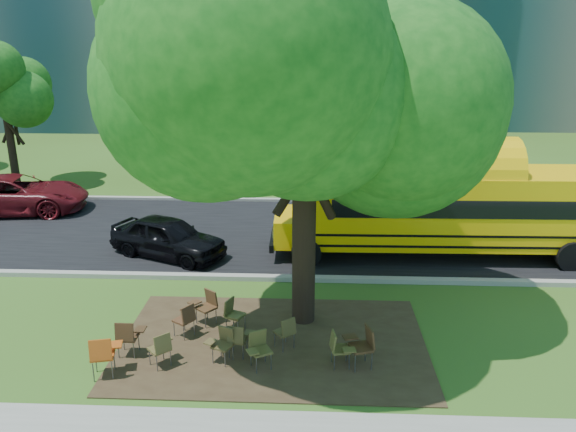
{
  "coord_description": "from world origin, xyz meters",
  "views": [
    {
      "loc": [
        1.86,
        -11.92,
        6.76
      ],
      "look_at": [
        1.15,
        3.8,
        1.71
      ],
      "focal_mm": 35.0,
      "sensor_mm": 36.0,
      "label": 1
    }
  ],
  "objects_px": {
    "chair_0": "(103,352)",
    "chair_9": "(207,304)",
    "chair_5": "(259,346)",
    "chair_2": "(161,346)",
    "school_bus": "(471,208)",
    "chair_6": "(363,343)",
    "main_tree": "(305,76)",
    "bg_car_red": "(16,194)",
    "chair_3": "(223,341)",
    "chair_8": "(186,317)",
    "chair_4": "(238,337)",
    "black_car": "(168,237)",
    "chair_7": "(339,347)",
    "chair_11": "(286,329)",
    "chair_1": "(128,335)",
    "chair_10": "(233,312)"
  },
  "relations": [
    {
      "from": "chair_4",
      "to": "chair_5",
      "type": "height_order",
      "value": "chair_5"
    },
    {
      "from": "chair_0",
      "to": "chair_2",
      "type": "bearing_deg",
      "value": 8.96
    },
    {
      "from": "chair_0",
      "to": "chair_11",
      "type": "bearing_deg",
      "value": 6.32
    },
    {
      "from": "chair_7",
      "to": "chair_11",
      "type": "relative_size",
      "value": 1.03
    },
    {
      "from": "chair_8",
      "to": "bg_car_red",
      "type": "bearing_deg",
      "value": 77.57
    },
    {
      "from": "chair_5",
      "to": "chair_11",
      "type": "height_order",
      "value": "chair_5"
    },
    {
      "from": "chair_2",
      "to": "chair_3",
      "type": "xyz_separation_m",
      "value": [
        1.26,
        0.27,
        -0.02
      ]
    },
    {
      "from": "chair_0",
      "to": "chair_3",
      "type": "distance_m",
      "value": 2.45
    },
    {
      "from": "chair_2",
      "to": "chair_5",
      "type": "height_order",
      "value": "chair_5"
    },
    {
      "from": "chair_8",
      "to": "chair_9",
      "type": "xyz_separation_m",
      "value": [
        0.37,
        0.67,
        0.02
      ]
    },
    {
      "from": "chair_7",
      "to": "chair_8",
      "type": "bearing_deg",
      "value": -116.6
    },
    {
      "from": "chair_5",
      "to": "chair_7",
      "type": "bearing_deg",
      "value": 156.12
    },
    {
      "from": "chair_3",
      "to": "chair_6",
      "type": "height_order",
      "value": "chair_6"
    },
    {
      "from": "chair_7",
      "to": "bg_car_red",
      "type": "xyz_separation_m",
      "value": [
        -12.4,
        10.53,
        0.25
      ]
    },
    {
      "from": "chair_3",
      "to": "chair_4",
      "type": "distance_m",
      "value": 0.36
    },
    {
      "from": "chair_4",
      "to": "bg_car_red",
      "type": "distance_m",
      "value": 14.46
    },
    {
      "from": "chair_5",
      "to": "chair_11",
      "type": "xyz_separation_m",
      "value": [
        0.55,
        0.8,
        -0.02
      ]
    },
    {
      "from": "chair_6",
      "to": "chair_2",
      "type": "bearing_deg",
      "value": 76.74
    },
    {
      "from": "chair_11",
      "to": "chair_3",
      "type": "bearing_deg",
      "value": 163.67
    },
    {
      "from": "main_tree",
      "to": "bg_car_red",
      "type": "height_order",
      "value": "main_tree"
    },
    {
      "from": "chair_9",
      "to": "chair_8",
      "type": "bearing_deg",
      "value": 100.34
    },
    {
      "from": "chair_0",
      "to": "chair_5",
      "type": "xyz_separation_m",
      "value": [
        3.15,
        0.49,
        -0.07
      ]
    },
    {
      "from": "chair_0",
      "to": "chair_9",
      "type": "height_order",
      "value": "chair_0"
    },
    {
      "from": "chair_6",
      "to": "black_car",
      "type": "height_order",
      "value": "black_car"
    },
    {
      "from": "chair_10",
      "to": "chair_7",
      "type": "bearing_deg",
      "value": 83.24
    },
    {
      "from": "chair_11",
      "to": "chair_5",
      "type": "bearing_deg",
      "value": -164.08
    },
    {
      "from": "main_tree",
      "to": "chair_1",
      "type": "xyz_separation_m",
      "value": [
        -3.8,
        -1.84,
        -5.38
      ]
    },
    {
      "from": "chair_4",
      "to": "chair_10",
      "type": "xyz_separation_m",
      "value": [
        -0.27,
        1.12,
        0.01
      ]
    },
    {
      "from": "chair_9",
      "to": "black_car",
      "type": "bearing_deg",
      "value": -25.3
    },
    {
      "from": "chair_7",
      "to": "black_car",
      "type": "bearing_deg",
      "value": -148.53
    },
    {
      "from": "chair_3",
      "to": "chair_5",
      "type": "relative_size",
      "value": 0.95
    },
    {
      "from": "chair_5",
      "to": "chair_6",
      "type": "bearing_deg",
      "value": 156.95
    },
    {
      "from": "chair_1",
      "to": "bg_car_red",
      "type": "distance_m",
      "value": 12.93
    },
    {
      "from": "chair_2",
      "to": "chair_9",
      "type": "height_order",
      "value": "chair_9"
    },
    {
      "from": "chair_1",
      "to": "chair_6",
      "type": "relative_size",
      "value": 0.94
    },
    {
      "from": "chair_8",
      "to": "chair_9",
      "type": "distance_m",
      "value": 0.76
    },
    {
      "from": "school_bus",
      "to": "chair_2",
      "type": "height_order",
      "value": "school_bus"
    },
    {
      "from": "chair_6",
      "to": "chair_4",
      "type": "bearing_deg",
      "value": 68.86
    },
    {
      "from": "chair_2",
      "to": "chair_4",
      "type": "distance_m",
      "value": 1.64
    },
    {
      "from": "main_tree",
      "to": "chair_4",
      "type": "height_order",
      "value": "main_tree"
    },
    {
      "from": "school_bus",
      "to": "chair_6",
      "type": "xyz_separation_m",
      "value": [
        -3.87,
        -6.59,
        -1.03
      ]
    },
    {
      "from": "main_tree",
      "to": "chair_2",
      "type": "relative_size",
      "value": 11.55
    },
    {
      "from": "school_bus",
      "to": "chair_6",
      "type": "bearing_deg",
      "value": -121.28
    },
    {
      "from": "chair_4",
      "to": "school_bus",
      "type": "bearing_deg",
      "value": 53.56
    },
    {
      "from": "main_tree",
      "to": "chair_2",
      "type": "height_order",
      "value": "main_tree"
    },
    {
      "from": "main_tree",
      "to": "chair_6",
      "type": "xyz_separation_m",
      "value": [
        1.3,
        -2.01,
        -5.34
      ]
    },
    {
      "from": "chair_0",
      "to": "chair_3",
      "type": "relative_size",
      "value": 1.19
    },
    {
      "from": "chair_1",
      "to": "chair_8",
      "type": "xyz_separation_m",
      "value": [
        1.07,
        0.91,
        -0.03
      ]
    },
    {
      "from": "chair_3",
      "to": "chair_4",
      "type": "xyz_separation_m",
      "value": [
        0.31,
        0.18,
        0.01
      ]
    },
    {
      "from": "chair_5",
      "to": "bg_car_red",
      "type": "bearing_deg",
      "value": -71.74
    }
  ]
}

